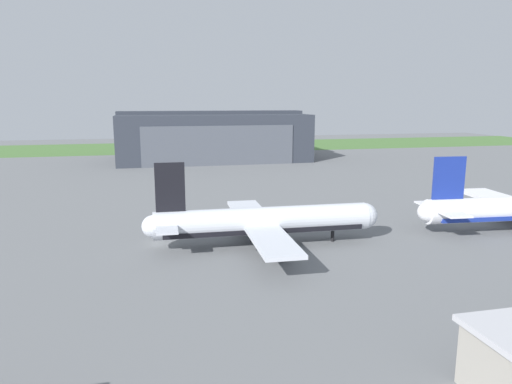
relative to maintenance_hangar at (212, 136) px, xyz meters
The scene contains 4 objects.
ground_plane 110.47m from the maintenance_hangar, 102.32° to the right, with size 440.00×440.00×0.00m, color slate.
grass_field_strip 56.82m from the maintenance_hangar, 114.75° to the left, with size 440.00×56.00×0.08m, color #487136.
maintenance_hangar is the anchor object (origin of this frame).
airliner_near_right 112.62m from the maintenance_hangar, 93.63° to the right, with size 37.47×33.54×13.52m.
Camera 1 is at (-0.97, -73.76, 22.46)m, focal length 33.03 mm.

